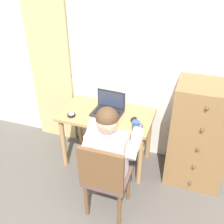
{
  "coord_description": "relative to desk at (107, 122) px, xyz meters",
  "views": [
    {
      "loc": [
        0.59,
        -0.52,
        2.3
      ],
      "look_at": [
        -0.18,
        1.74,
        0.81
      ],
      "focal_mm": 41.68,
      "sensor_mm": 36.0,
      "label": 1
    }
  ],
  "objects": [
    {
      "name": "wall_back",
      "position": [
        0.28,
        0.36,
        0.66
      ],
      "size": [
        4.8,
        0.05,
        2.5
      ],
      "primitive_type": "cube",
      "color": "silver",
      "rests_on": "ground_plane"
    },
    {
      "name": "curtain_panel",
      "position": [
        -0.85,
        0.29,
        0.54
      ],
      "size": [
        0.55,
        0.03,
        2.26
      ],
      "primitive_type": "cube",
      "color": "#CCB77A",
      "rests_on": "ground_plane"
    },
    {
      "name": "desk",
      "position": [
        0.0,
        0.0,
        0.0
      ],
      "size": [
        1.05,
        0.59,
        0.71
      ],
      "color": "tan",
      "rests_on": "ground_plane"
    },
    {
      "name": "dresser",
      "position": [
        1.04,
        0.07,
        0.01
      ],
      "size": [
        0.6,
        0.51,
        1.21
      ],
      "color": "olive",
      "rests_on": "ground_plane"
    },
    {
      "name": "chair",
      "position": [
        0.25,
        -0.73,
        -0.09
      ],
      "size": [
        0.42,
        0.4,
        0.89
      ],
      "color": "brown",
      "rests_on": "ground_plane"
    },
    {
      "name": "person_seated",
      "position": [
        0.25,
        -0.54,
        0.09
      ],
      "size": [
        0.53,
        0.59,
        1.21
      ],
      "color": "#33384C",
      "rests_on": "ground_plane"
    },
    {
      "name": "laptop",
      "position": [
        0.01,
        0.04,
        0.17
      ],
      "size": [
        0.36,
        0.27,
        0.24
      ],
      "color": "#232326",
      "rests_on": "desk"
    },
    {
      "name": "computer_mouse",
      "position": [
        0.33,
        -0.04,
        0.13
      ],
      "size": [
        0.08,
        0.11,
        0.03
      ],
      "primitive_type": "ellipsoid",
      "rotation": [
        0.0,
        0.0,
        -0.17
      ],
      "color": "black",
      "rests_on": "desk"
    },
    {
      "name": "desk_clock",
      "position": [
        -0.36,
        -0.18,
        0.13
      ],
      "size": [
        0.09,
        0.09,
        0.03
      ],
      "color": "black",
      "rests_on": "desk"
    },
    {
      "name": "coffee_mug",
      "position": [
        0.39,
        -0.19,
        0.17
      ],
      "size": [
        0.12,
        0.08,
        0.09
      ],
      "color": "#33518C",
      "rests_on": "desk"
    }
  ]
}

